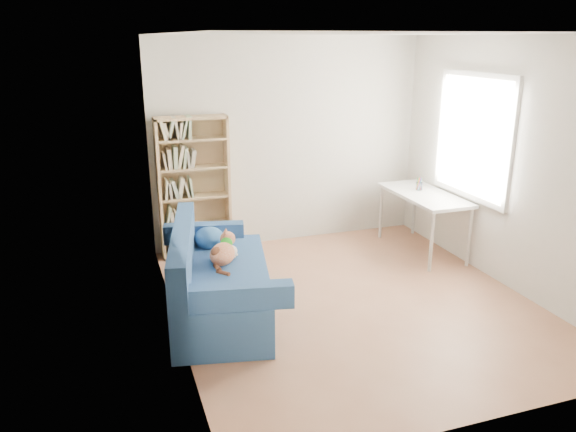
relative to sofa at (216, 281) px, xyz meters
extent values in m
plane|color=#976044|center=(1.34, -0.21, -0.34)|extent=(4.00, 4.00, 0.00)
cube|color=silver|center=(1.34, 1.79, 0.96)|extent=(3.50, 0.04, 2.60)
cube|color=silver|center=(1.34, -2.21, 0.96)|extent=(3.50, 0.04, 2.60)
cube|color=silver|center=(-0.41, -0.21, 0.96)|extent=(0.04, 4.00, 2.60)
cube|color=silver|center=(3.09, -0.21, 0.96)|extent=(0.04, 4.00, 2.60)
cube|color=white|center=(1.34, -0.21, 2.26)|extent=(3.50, 4.00, 0.04)
cube|color=white|center=(3.09, 0.39, 1.16)|extent=(0.01, 1.20, 1.30)
cube|color=navy|center=(0.04, -0.02, -0.11)|extent=(1.20, 1.95, 0.45)
cube|color=navy|center=(-0.31, -0.02, 0.34)|extent=(0.52, 1.81, 0.44)
cube|color=navy|center=(0.04, 0.81, 0.22)|extent=(0.87, 0.33, 0.20)
cube|color=navy|center=(0.04, -0.84, 0.22)|extent=(0.87, 0.33, 0.20)
cube|color=navy|center=(0.06, -0.02, 0.14)|extent=(1.15, 1.80, 0.05)
ellipsoid|color=#3367A5|center=(0.05, 0.56, 0.23)|extent=(0.31, 0.34, 0.23)
ellipsoid|color=#9E3312|center=(0.08, 0.04, 0.25)|extent=(0.37, 0.49, 0.18)
ellipsoid|color=silver|center=(0.14, 0.17, 0.23)|extent=(0.19, 0.22, 0.11)
ellipsoid|color=#3A1B0F|center=(0.05, -0.01, 0.29)|extent=(0.20, 0.25, 0.09)
sphere|color=#9E3312|center=(0.10, 0.36, 0.29)|extent=(0.16, 0.16, 0.16)
cone|color=#9E3312|center=(0.08, 0.39, 0.36)|extent=(0.08, 0.08, 0.08)
cone|color=#9E3312|center=(0.08, 0.32, 0.36)|extent=(0.07, 0.08, 0.08)
cylinder|color=green|center=(0.09, 0.28, 0.27)|extent=(0.13, 0.08, 0.12)
cylinder|color=#3A1B0F|center=(0.06, -0.21, 0.21)|extent=(0.05, 0.17, 0.06)
cube|color=tan|center=(-0.32, 1.63, 0.51)|extent=(0.03, 0.26, 1.70)
cube|color=tan|center=(0.50, 1.63, 0.51)|extent=(0.03, 0.26, 1.70)
cube|color=tan|center=(0.09, 1.63, 1.34)|extent=(0.85, 0.26, 0.03)
cube|color=tan|center=(0.09, 1.63, -0.32)|extent=(0.85, 0.26, 0.03)
cube|color=tan|center=(0.09, 1.76, 0.51)|extent=(0.85, 0.02, 1.70)
cube|color=white|center=(2.77, 0.82, 0.39)|extent=(0.60, 1.32, 0.04)
cylinder|color=silver|center=(3.02, 1.43, 0.02)|extent=(0.04, 0.04, 0.71)
cylinder|color=silver|center=(3.02, 0.21, 0.02)|extent=(0.04, 0.04, 0.71)
cylinder|color=silver|center=(2.52, 1.43, 0.02)|extent=(0.04, 0.04, 0.71)
cylinder|color=silver|center=(2.52, 0.21, 0.02)|extent=(0.04, 0.04, 0.71)
cylinder|color=white|center=(2.79, 0.99, 0.46)|extent=(0.09, 0.09, 0.10)
camera|label=1|loc=(-0.94, -4.91, 2.23)|focal=35.00mm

